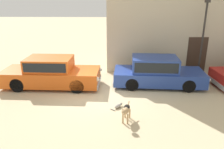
{
  "coord_description": "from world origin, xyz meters",
  "views": [
    {
      "loc": [
        0.81,
        -9.27,
        4.25
      ],
      "look_at": [
        0.65,
        0.2,
        0.9
      ],
      "focal_mm": 35.56,
      "sensor_mm": 36.0,
      "label": 1
    }
  ],
  "objects_px": {
    "street_lamp": "(204,28)",
    "parked_sedan_second": "(157,71)",
    "parked_sedan_nearest": "(51,72)",
    "stray_cat": "(118,106)",
    "stray_dog_spotted": "(126,110)"
  },
  "relations": [
    {
      "from": "street_lamp",
      "to": "parked_sedan_second",
      "type": "bearing_deg",
      "value": -152.96
    },
    {
      "from": "parked_sedan_nearest",
      "to": "stray_cat",
      "type": "distance_m",
      "value": 4.02
    },
    {
      "from": "parked_sedan_second",
      "to": "stray_cat",
      "type": "distance_m",
      "value": 3.18
    },
    {
      "from": "parked_sedan_nearest",
      "to": "street_lamp",
      "type": "relative_size",
      "value": 1.15
    },
    {
      "from": "parked_sedan_nearest",
      "to": "stray_dog_spotted",
      "type": "height_order",
      "value": "parked_sedan_nearest"
    },
    {
      "from": "stray_dog_spotted",
      "to": "stray_cat",
      "type": "distance_m",
      "value": 1.14
    },
    {
      "from": "parked_sedan_nearest",
      "to": "parked_sedan_second",
      "type": "bearing_deg",
      "value": 4.04
    },
    {
      "from": "parked_sedan_second",
      "to": "stray_dog_spotted",
      "type": "height_order",
      "value": "parked_sedan_second"
    },
    {
      "from": "parked_sedan_second",
      "to": "stray_dog_spotted",
      "type": "relative_size",
      "value": 4.5
    },
    {
      "from": "parked_sedan_nearest",
      "to": "parked_sedan_second",
      "type": "relative_size",
      "value": 1.06
    },
    {
      "from": "parked_sedan_nearest",
      "to": "stray_cat",
      "type": "bearing_deg",
      "value": -32.42
    },
    {
      "from": "parked_sedan_nearest",
      "to": "stray_dog_spotted",
      "type": "relative_size",
      "value": 4.75
    },
    {
      "from": "stray_dog_spotted",
      "to": "street_lamp",
      "type": "xyz_separation_m",
      "value": [
        4.2,
        4.77,
        2.22
      ]
    },
    {
      "from": "street_lamp",
      "to": "stray_dog_spotted",
      "type": "bearing_deg",
      "value": -131.39
    },
    {
      "from": "parked_sedan_second",
      "to": "stray_cat",
      "type": "height_order",
      "value": "parked_sedan_second"
    }
  ]
}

